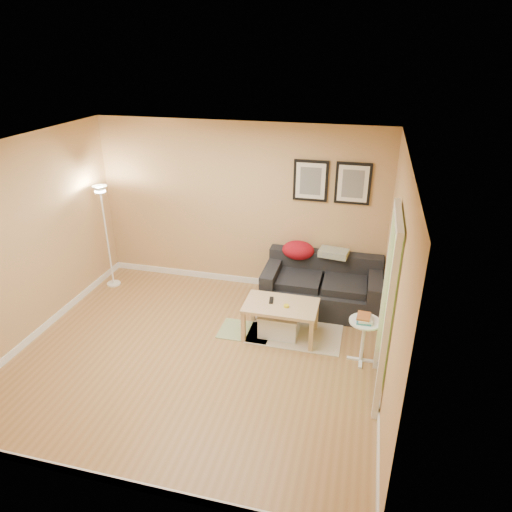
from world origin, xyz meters
name	(u,v)px	position (x,y,z in m)	size (l,w,h in m)	color
floor	(198,353)	(0.00, 0.00, 0.00)	(4.50, 4.50, 0.00)	#A07544
ceiling	(185,149)	(0.00, 0.00, 2.60)	(4.50, 4.50, 0.00)	white
wall_back	(240,207)	(0.00, 2.00, 1.30)	(4.50, 4.50, 0.00)	tan
wall_front	(98,370)	(0.00, -2.00, 1.30)	(4.50, 4.50, 0.00)	tan
wall_left	(25,243)	(-2.25, 0.00, 1.30)	(4.00, 4.00, 0.00)	tan
wall_right	(393,284)	(2.25, 0.00, 1.30)	(4.00, 4.00, 0.00)	tan
baseboard_back	(241,279)	(0.00, 1.99, 0.05)	(4.50, 0.02, 0.10)	white
baseboard_front	(119,481)	(0.00, -1.99, 0.05)	(4.50, 0.02, 0.10)	white
baseboard_left	(45,326)	(-2.24, 0.00, 0.05)	(0.02, 4.00, 0.10)	white
baseboard_right	(379,378)	(2.24, 0.00, 0.05)	(0.02, 4.00, 0.10)	white
sofa	(322,285)	(1.38, 1.53, 0.38)	(1.70, 0.90, 0.75)	black
red_throw	(298,250)	(0.97, 1.79, 0.77)	(0.48, 0.36, 0.28)	maroon
plaid_throw	(334,253)	(1.50, 1.80, 0.78)	(0.42, 0.26, 0.10)	#C9C475
framed_print_left	(311,181)	(1.08, 1.98, 1.80)	(0.50, 0.04, 0.60)	black
framed_print_right	(353,183)	(1.68, 1.98, 1.80)	(0.50, 0.04, 0.60)	black
area_rug	(295,332)	(1.13, 0.77, 0.01)	(1.25, 0.85, 0.01)	beige
green_runner	(245,331)	(0.45, 0.62, 0.01)	(0.70, 0.50, 0.01)	#668C4C
coffee_table	(281,320)	(0.94, 0.65, 0.24)	(0.97, 0.59, 0.48)	tan
remote_control	(271,300)	(0.80, 0.71, 0.49)	(0.05, 0.16, 0.02)	black
tape_roll	(286,306)	(1.02, 0.60, 0.50)	(0.07, 0.07, 0.03)	yellow
storage_bin	(279,324)	(0.92, 0.67, 0.16)	(0.53, 0.39, 0.33)	white
side_table	(363,341)	(2.02, 0.36, 0.29)	(0.38, 0.38, 0.59)	white
book_stack	(364,318)	(2.01, 0.36, 0.62)	(0.17, 0.23, 0.07)	teal
floor_lamp	(107,240)	(-2.00, 1.41, 0.79)	(0.22, 0.22, 1.67)	white
doorway	(385,313)	(2.20, -0.15, 1.02)	(0.12, 1.01, 2.13)	white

